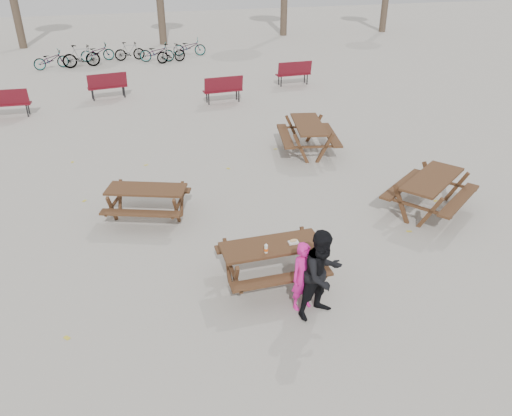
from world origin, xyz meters
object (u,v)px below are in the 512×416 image
object	(u,v)px
adult	(322,274)
picnic_table_north	(148,203)
child	(304,276)
main_picnic_table	(272,254)
soda_bottle	(266,249)
picnic_table_east	(430,195)
picnic_table_far	(308,138)
food_tray	(293,242)

from	to	relation	value
adult	picnic_table_north	distance (m)	4.80
child	adult	size ratio (longest dim) A/B	0.79
main_picnic_table	adult	size ratio (longest dim) A/B	1.14
soda_bottle	child	world-z (taller)	child
picnic_table_east	picnic_table_north	xyz separation A→B (m)	(-6.22, 1.47, -0.05)
adult	picnic_table_far	xyz separation A→B (m)	(2.47, 6.87, -0.36)
food_tray	adult	xyz separation A→B (m)	(0.12, -1.04, 0.00)
picnic_table_east	soda_bottle	bearing A→B (deg)	166.08
main_picnic_table	adult	bearing A→B (deg)	-65.33
picnic_table_far	soda_bottle	bearing A→B (deg)	164.05
picnic_table_far	main_picnic_table	bearing A→B (deg)	164.52
main_picnic_table	picnic_table_far	xyz separation A→B (m)	(2.97, 5.78, -0.15)
main_picnic_table	picnic_table_east	xyz separation A→B (m)	(4.29, 1.55, -0.16)
child	picnic_table_east	world-z (taller)	child
child	picnic_table_east	size ratio (longest dim) A/B	0.64
main_picnic_table	picnic_table_far	bearing A→B (deg)	62.75
main_picnic_table	child	bearing A→B (deg)	-71.61
picnic_table_east	food_tray	bearing A→B (deg)	166.94
main_picnic_table	adult	world-z (taller)	adult
soda_bottle	child	xyz separation A→B (m)	(0.45, -0.65, -0.22)
picnic_table_north	soda_bottle	bearing A→B (deg)	-41.16
adult	picnic_table_north	size ratio (longest dim) A/B	0.92
food_tray	adult	distance (m)	1.04
soda_bottle	adult	distance (m)	1.11
picnic_table_east	picnic_table_far	world-z (taller)	picnic_table_far
child	main_picnic_table	bearing A→B (deg)	96.12
food_tray	picnic_table_far	xyz separation A→B (m)	(2.59, 5.83, -0.36)
main_picnic_table	picnic_table_north	distance (m)	3.59
main_picnic_table	soda_bottle	distance (m)	0.37
soda_bottle	picnic_table_north	xyz separation A→B (m)	(-1.76, 3.23, -0.48)
main_picnic_table	picnic_table_far	distance (m)	6.50
soda_bottle	picnic_table_far	world-z (taller)	soda_bottle
main_picnic_table	food_tray	size ratio (longest dim) A/B	10.00
picnic_table_east	picnic_table_far	distance (m)	4.43
main_picnic_table	child	distance (m)	0.90
soda_bottle	food_tray	bearing A→B (deg)	15.16
picnic_table_east	picnic_table_far	xyz separation A→B (m)	(-1.31, 4.23, 0.01)
child	picnic_table_far	size ratio (longest dim) A/B	0.62
child	picnic_table_north	size ratio (longest dim) A/B	0.73
adult	child	bearing A→B (deg)	114.19
soda_bottle	picnic_table_east	distance (m)	4.81
food_tray	picnic_table_far	bearing A→B (deg)	66.07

